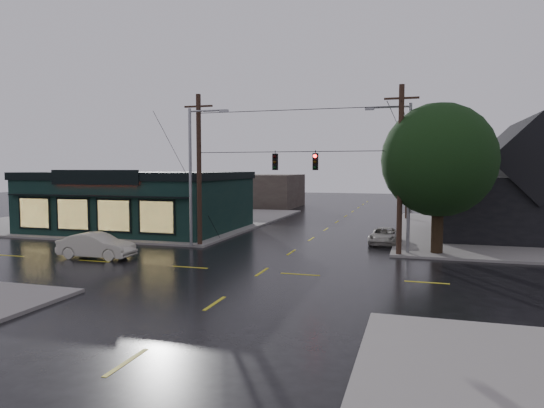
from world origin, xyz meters
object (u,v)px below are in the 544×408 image
(corner_tree, at_px, (439,160))
(utility_pole_nw, at_px, (200,246))
(utility_pole_ne, at_px, (399,256))
(sedan_cream, at_px, (97,246))
(suv_silver, at_px, (384,236))

(corner_tree, relative_size, utility_pole_nw, 0.89)
(utility_pole_nw, bearing_deg, utility_pole_ne, 0.00)
(sedan_cream, relative_size, suv_silver, 1.12)
(utility_pole_ne, bearing_deg, utility_pole_nw, 180.00)
(corner_tree, xyz_separation_m, utility_pole_nw, (-15.19, -1.12, -5.74))
(utility_pole_nw, distance_m, utility_pole_ne, 13.00)
(utility_pole_nw, xyz_separation_m, utility_pole_ne, (13.00, 0.00, 0.00))
(utility_pole_ne, xyz_separation_m, sedan_cream, (-16.92, -5.71, 0.74))
(utility_pole_ne, xyz_separation_m, suv_silver, (-1.15, 4.66, 0.56))
(corner_tree, xyz_separation_m, suv_silver, (-3.34, 3.55, -5.18))
(corner_tree, relative_size, utility_pole_ne, 0.89)
(sedan_cream, xyz_separation_m, suv_silver, (15.77, 10.38, -0.19))
(utility_pole_nw, xyz_separation_m, suv_silver, (11.85, 4.66, 0.56))
(corner_tree, height_order, suv_silver, corner_tree)
(utility_pole_ne, bearing_deg, suv_silver, 103.88)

